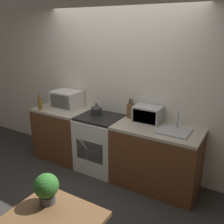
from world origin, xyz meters
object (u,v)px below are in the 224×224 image
stove_range (100,143)px  microwave (67,99)px  kettle (96,110)px  toaster_oven (148,114)px  bottle (40,103)px

stove_range → microwave: size_ratio=1.92×
microwave → kettle: bearing=-4.4°
stove_range → toaster_oven: size_ratio=2.30×
kettle → bottle: bearing=-163.3°
toaster_oven → microwave: bearing=-178.1°
stove_range → bottle: 1.21m
kettle → microwave: 0.64m
kettle → toaster_oven: (0.83, 0.10, 0.04)m
stove_range → toaster_oven: toaster_oven is taller
stove_range → microwave: microwave is taller
microwave → toaster_oven: 1.47m
kettle → stove_range: bearing=-27.5°
kettle → bottle: (-0.94, -0.28, 0.03)m
kettle → bottle: size_ratio=0.67×
kettle → toaster_oven: bearing=6.8°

